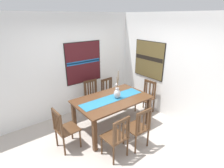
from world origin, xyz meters
The scene contains 14 objects.
ground_plane centered at (0.00, 0.00, -0.01)m, with size 6.40×6.40×0.03m, color #B2A89E.
wall_back centered at (0.00, 1.86, 1.35)m, with size 6.40×0.12×2.70m, color white.
wall_side centered at (1.86, 0.00, 1.35)m, with size 0.12×6.40×2.70m, color white.
dining_table centered at (0.30, 0.51, 0.67)m, with size 1.76×1.07×0.78m.
table_runner centered at (0.30, 0.51, 0.78)m, with size 1.62×0.36×0.01m, color #236B93.
centerpiece_vase centered at (0.40, 0.46, 0.91)m, with size 0.18×0.22×0.67m.
chair_0 centered at (-0.27, -0.34, 0.48)m, with size 0.44×0.44×0.91m.
chair_1 centered at (0.31, 1.40, 0.49)m, with size 0.44×0.44×0.95m.
chair_2 centered at (0.27, -0.38, 0.47)m, with size 0.43×0.43×0.93m.
chair_3 centered at (0.86, 1.36, 0.46)m, with size 0.44×0.44×0.89m.
chair_4 centered at (-0.94, 0.50, 0.48)m, with size 0.44×0.44×0.92m.
chair_5 centered at (1.53, 0.53, 0.47)m, with size 0.44×0.44×0.91m.
painting_on_back_wall centered at (0.29, 1.79, 1.39)m, with size 1.07×0.05×1.15m.
painting_on_side_wall centered at (1.79, 0.75, 1.45)m, with size 0.05×1.02×1.03m.
Camera 1 is at (-2.03, -2.47, 2.61)m, focal length 28.47 mm.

